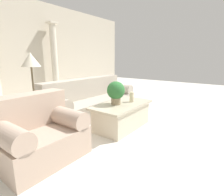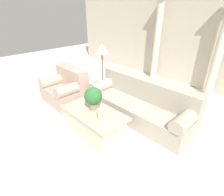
% 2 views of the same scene
% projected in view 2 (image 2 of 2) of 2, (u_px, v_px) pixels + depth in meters
% --- Properties ---
extents(ground_plane, '(16.00, 16.00, 0.00)m').
position_uv_depth(ground_plane, '(108.00, 121.00, 3.96)').
color(ground_plane, silver).
extents(wall_back, '(10.00, 0.06, 3.20)m').
position_uv_depth(wall_back, '(187.00, 33.00, 5.27)').
color(wall_back, beige).
rests_on(wall_back, ground_plane).
extents(sofa_long, '(2.48, 0.87, 0.89)m').
position_uv_depth(sofa_long, '(140.00, 103.00, 3.97)').
color(sofa_long, '#ADA393').
rests_on(sofa_long, ground_plane).
extents(loveseat, '(1.11, 0.87, 0.89)m').
position_uv_depth(loveseat, '(66.00, 88.00, 4.68)').
color(loveseat, tan).
rests_on(loveseat, ground_plane).
extents(coffee_table, '(1.32, 0.70, 0.50)m').
position_uv_depth(coffee_table, '(95.00, 122.00, 3.49)').
color(coffee_table, beige).
rests_on(coffee_table, ground_plane).
extents(potted_plant, '(0.35, 0.35, 0.45)m').
position_uv_depth(potted_plant, '(93.00, 97.00, 3.37)').
color(potted_plant, '#937F60').
rests_on(potted_plant, coffee_table).
extents(pillar_candle, '(0.09, 0.09, 0.21)m').
position_uv_depth(pillar_candle, '(100.00, 114.00, 3.13)').
color(pillar_candle, beige).
rests_on(pillar_candle, coffee_table).
extents(floor_lamp, '(0.34, 0.34, 1.48)m').
position_uv_depth(floor_lamp, '(102.00, 53.00, 4.50)').
color(floor_lamp, brown).
rests_on(floor_lamp, ground_plane).
extents(column_left, '(0.30, 0.30, 2.56)m').
position_uv_depth(column_left, '(157.00, 41.00, 5.74)').
color(column_left, beige).
rests_on(column_left, ground_plane).
extents(column_right, '(0.30, 0.30, 2.56)m').
position_uv_depth(column_right, '(220.00, 50.00, 4.54)').
color(column_right, beige).
rests_on(column_right, ground_plane).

